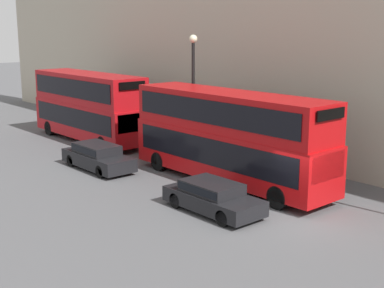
# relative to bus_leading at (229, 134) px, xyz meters

# --- Properties ---
(ground_plane) EXTENTS (200.00, 200.00, 0.00)m
(ground_plane) POSITION_rel_bus_leading_xyz_m (-1.60, -5.14, -2.43)
(ground_plane) COLOR #515154
(bus_leading) EXTENTS (2.59, 11.26, 4.40)m
(bus_leading) POSITION_rel_bus_leading_xyz_m (0.00, 0.00, 0.00)
(bus_leading) COLOR #B20C0F
(bus_leading) RESTS_ON ground
(bus_second_in_queue) EXTENTS (2.59, 10.23, 4.45)m
(bus_second_in_queue) POSITION_rel_bus_leading_xyz_m (0.00, 13.03, 0.02)
(bus_second_in_queue) COLOR #A80F14
(bus_second_in_queue) RESTS_ON ground
(car_dark_sedan) EXTENTS (1.83, 4.37, 1.25)m
(car_dark_sedan) POSITION_rel_bus_leading_xyz_m (-3.40, -2.52, -1.76)
(car_dark_sedan) COLOR black
(car_dark_sedan) RESTS_ON ground
(car_hatchback) EXTENTS (1.78, 4.70, 1.35)m
(car_hatchback) POSITION_rel_bus_leading_xyz_m (-3.40, 6.37, -1.71)
(car_hatchback) COLOR black
(car_hatchback) RESTS_ON ground
(street_lamp) EXTENTS (0.44, 0.44, 6.98)m
(street_lamp) POSITION_rel_bus_leading_xyz_m (1.62, 4.44, 1.84)
(street_lamp) COLOR black
(street_lamp) RESTS_ON ground
(pedestrian) EXTENTS (0.36, 0.36, 1.72)m
(pedestrian) POSITION_rel_bus_leading_xyz_m (2.10, 2.91, -1.63)
(pedestrian) COLOR maroon
(pedestrian) RESTS_ON ground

